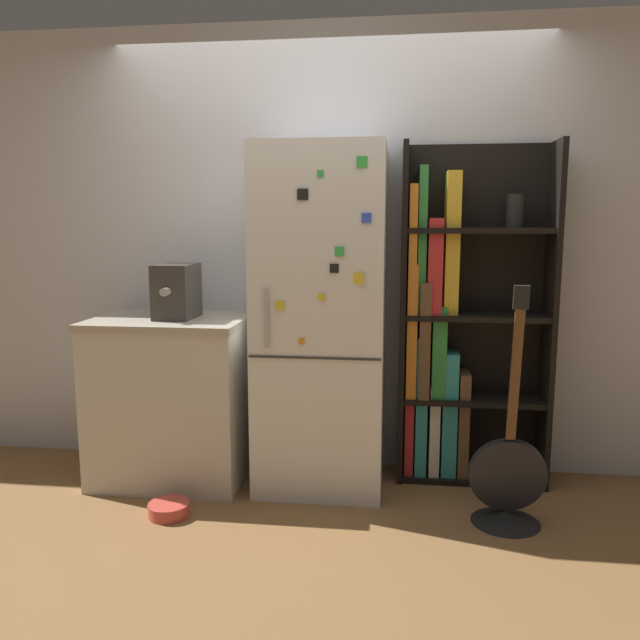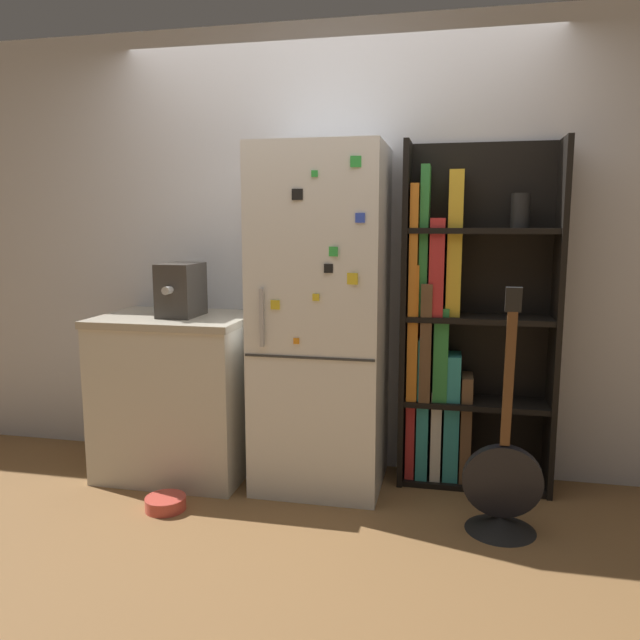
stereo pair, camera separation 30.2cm
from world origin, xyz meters
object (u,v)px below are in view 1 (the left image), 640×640
object	(u,v)px
espresso_machine	(177,291)
guitar	(507,490)
pet_bowl	(169,508)
refrigerator	(321,320)
bookshelf	(453,331)

from	to	relation	value
espresso_machine	guitar	bearing A→B (deg)	-11.16
guitar	pet_bowl	world-z (taller)	guitar
espresso_machine	pet_bowl	distance (m)	1.16
refrigerator	espresso_machine	distance (m)	0.83
pet_bowl	espresso_machine	bearing A→B (deg)	101.41
espresso_machine	pet_bowl	world-z (taller)	espresso_machine
bookshelf	refrigerator	bearing A→B (deg)	-165.79
bookshelf	pet_bowl	distance (m)	1.81
bookshelf	pet_bowl	xyz separation A→B (m)	(-1.45, -0.70, -0.82)
espresso_machine	guitar	world-z (taller)	espresso_machine
refrigerator	pet_bowl	bearing A→B (deg)	-144.03
refrigerator	espresso_machine	world-z (taller)	refrigerator
refrigerator	espresso_machine	xyz separation A→B (m)	(-0.81, -0.03, 0.15)
bookshelf	espresso_machine	distance (m)	1.58
refrigerator	guitar	size ratio (longest dim) A/B	1.57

